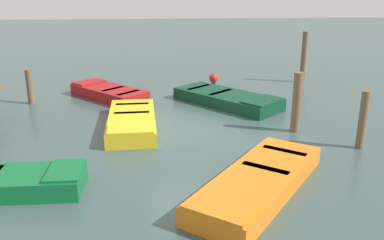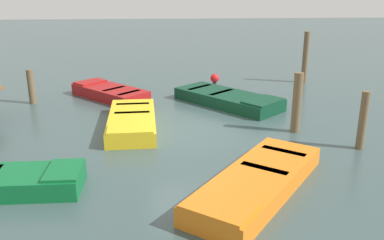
{
  "view_description": "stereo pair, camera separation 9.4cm",
  "coord_description": "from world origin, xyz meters",
  "px_view_note": "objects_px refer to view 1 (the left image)",
  "views": [
    {
      "loc": [
        -11.27,
        0.87,
        4.08
      ],
      "look_at": [
        0.0,
        0.0,
        0.35
      ],
      "focal_mm": 38.98,
      "sensor_mm": 36.0,
      "label": 1
    },
    {
      "loc": [
        -11.28,
        0.77,
        4.08
      ],
      "look_at": [
        0.0,
        0.0,
        0.35
      ],
      "focal_mm": 38.98,
      "sensor_mm": 36.0,
      "label": 2
    }
  ],
  "objects_px": {
    "rowboat_dark_green": "(228,99)",
    "mooring_piling_center": "(30,87)",
    "rowboat_orange": "(258,182)",
    "mooring_piling_mid_left": "(304,57)",
    "rowboat_red": "(109,92)",
    "rowboat_yellow": "(132,121)",
    "marker_buoy": "(213,78)",
    "mooring_piling_near_left": "(297,103)",
    "rowboat_green": "(6,182)",
    "mooring_piling_far_left": "(363,120)"
  },
  "relations": [
    {
      "from": "rowboat_orange",
      "to": "rowboat_red",
      "type": "height_order",
      "value": "same"
    },
    {
      "from": "rowboat_dark_green",
      "to": "marker_buoy",
      "type": "relative_size",
      "value": 8.13
    },
    {
      "from": "rowboat_dark_green",
      "to": "mooring_piling_mid_left",
      "type": "height_order",
      "value": "mooring_piling_mid_left"
    },
    {
      "from": "mooring_piling_mid_left",
      "to": "marker_buoy",
      "type": "distance_m",
      "value": 3.97
    },
    {
      "from": "mooring_piling_near_left",
      "to": "rowboat_dark_green",
      "type": "bearing_deg",
      "value": 27.13
    },
    {
      "from": "marker_buoy",
      "to": "mooring_piling_far_left",
      "type": "bearing_deg",
      "value": -158.24
    },
    {
      "from": "mooring_piling_near_left",
      "to": "mooring_piling_mid_left",
      "type": "bearing_deg",
      "value": -20.33
    },
    {
      "from": "marker_buoy",
      "to": "rowboat_green",
      "type": "bearing_deg",
      "value": 149.09
    },
    {
      "from": "mooring_piling_near_left",
      "to": "mooring_piling_center",
      "type": "xyz_separation_m",
      "value": [
        3.56,
        8.4,
        -0.26
      ]
    },
    {
      "from": "rowboat_green",
      "to": "mooring_piling_far_left",
      "type": "height_order",
      "value": "mooring_piling_far_left"
    },
    {
      "from": "rowboat_red",
      "to": "mooring_piling_mid_left",
      "type": "xyz_separation_m",
      "value": [
        2.01,
        -8.03,
        0.87
      ]
    },
    {
      "from": "rowboat_dark_green",
      "to": "rowboat_green",
      "type": "relative_size",
      "value": 1.25
    },
    {
      "from": "rowboat_red",
      "to": "mooring_piling_mid_left",
      "type": "bearing_deg",
      "value": -120.57
    },
    {
      "from": "rowboat_orange",
      "to": "rowboat_green",
      "type": "height_order",
      "value": "same"
    },
    {
      "from": "rowboat_orange",
      "to": "rowboat_dark_green",
      "type": "bearing_deg",
      "value": -146.82
    },
    {
      "from": "mooring_piling_far_left",
      "to": "rowboat_orange",
      "type": "bearing_deg",
      "value": 124.1
    },
    {
      "from": "mooring_piling_center",
      "to": "rowboat_yellow",
      "type": "bearing_deg",
      "value": -128.27
    },
    {
      "from": "rowboat_yellow",
      "to": "marker_buoy",
      "type": "bearing_deg",
      "value": 147.13
    },
    {
      "from": "mooring_piling_near_left",
      "to": "mooring_piling_mid_left",
      "type": "height_order",
      "value": "mooring_piling_mid_left"
    },
    {
      "from": "mooring_piling_center",
      "to": "mooring_piling_mid_left",
      "type": "distance_m",
      "value": 10.98
    },
    {
      "from": "rowboat_dark_green",
      "to": "rowboat_yellow",
      "type": "xyz_separation_m",
      "value": [
        -2.28,
        3.2,
        0.0
      ]
    },
    {
      "from": "mooring_piling_center",
      "to": "marker_buoy",
      "type": "bearing_deg",
      "value": -71.16
    },
    {
      "from": "rowboat_green",
      "to": "rowboat_orange",
      "type": "bearing_deg",
      "value": -4.53
    },
    {
      "from": "mooring_piling_far_left",
      "to": "mooring_piling_center",
      "type": "bearing_deg",
      "value": 62.96
    },
    {
      "from": "mooring_piling_center",
      "to": "mooring_piling_mid_left",
      "type": "height_order",
      "value": "mooring_piling_mid_left"
    },
    {
      "from": "rowboat_yellow",
      "to": "mooring_piling_mid_left",
      "type": "xyz_separation_m",
      "value": [
        5.49,
        -6.96,
        0.87
      ]
    },
    {
      "from": "mooring_piling_center",
      "to": "rowboat_orange",
      "type": "bearing_deg",
      "value": -137.35
    },
    {
      "from": "rowboat_orange",
      "to": "rowboat_dark_green",
      "type": "height_order",
      "value": "same"
    },
    {
      "from": "rowboat_green",
      "to": "mooring_piling_near_left",
      "type": "relative_size",
      "value": 1.81
    },
    {
      "from": "rowboat_green",
      "to": "rowboat_dark_green",
      "type": "bearing_deg",
      "value": 47.37
    },
    {
      "from": "rowboat_orange",
      "to": "rowboat_yellow",
      "type": "distance_m",
      "value": 5.02
    },
    {
      "from": "mooring_piling_far_left",
      "to": "mooring_piling_near_left",
      "type": "bearing_deg",
      "value": 42.81
    },
    {
      "from": "mooring_piling_near_left",
      "to": "rowboat_orange",
      "type": "bearing_deg",
      "value": 151.88
    },
    {
      "from": "rowboat_red",
      "to": "mooring_piling_near_left",
      "type": "relative_size",
      "value": 1.79
    },
    {
      "from": "rowboat_orange",
      "to": "rowboat_yellow",
      "type": "bearing_deg",
      "value": -109.25
    },
    {
      "from": "mooring_piling_far_left",
      "to": "rowboat_dark_green",
      "type": "bearing_deg",
      "value": 32.84
    },
    {
      "from": "mooring_piling_mid_left",
      "to": "rowboat_orange",
      "type": "bearing_deg",
      "value": 156.72
    },
    {
      "from": "rowboat_orange",
      "to": "rowboat_red",
      "type": "relative_size",
      "value": 1.32
    },
    {
      "from": "rowboat_dark_green",
      "to": "mooring_piling_far_left",
      "type": "xyz_separation_m",
      "value": [
        -4.29,
        -2.77,
        0.55
      ]
    },
    {
      "from": "rowboat_orange",
      "to": "mooring_piling_far_left",
      "type": "height_order",
      "value": "mooring_piling_far_left"
    },
    {
      "from": "rowboat_dark_green",
      "to": "rowboat_yellow",
      "type": "height_order",
      "value": "same"
    },
    {
      "from": "mooring_piling_near_left",
      "to": "mooring_piling_mid_left",
      "type": "relative_size",
      "value": 0.8
    },
    {
      "from": "mooring_piling_near_left",
      "to": "mooring_piling_center",
      "type": "distance_m",
      "value": 9.13
    },
    {
      "from": "rowboat_orange",
      "to": "mooring_piling_center",
      "type": "height_order",
      "value": "mooring_piling_center"
    },
    {
      "from": "rowboat_orange",
      "to": "marker_buoy",
      "type": "height_order",
      "value": "marker_buoy"
    },
    {
      "from": "rowboat_red",
      "to": "rowboat_yellow",
      "type": "height_order",
      "value": "same"
    },
    {
      "from": "mooring_piling_near_left",
      "to": "marker_buoy",
      "type": "relative_size",
      "value": 3.6
    },
    {
      "from": "mooring_piling_mid_left",
      "to": "marker_buoy",
      "type": "xyz_separation_m",
      "value": [
        -0.25,
        3.89,
        -0.8
      ]
    },
    {
      "from": "rowboat_yellow",
      "to": "mooring_piling_mid_left",
      "type": "relative_size",
      "value": 1.61
    },
    {
      "from": "rowboat_dark_green",
      "to": "mooring_piling_center",
      "type": "relative_size",
      "value": 3.21
    }
  ]
}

